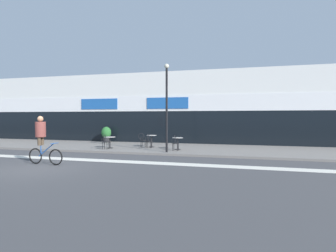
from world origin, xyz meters
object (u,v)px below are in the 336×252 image
(bistro_table_1, at_px, (152,139))
(cyclist_0, at_px, (42,137))
(cafe_chair_1_side, at_px, (143,139))
(planter_pot, at_px, (106,134))
(bistro_table_0, at_px, (110,140))
(cafe_chair_2_near, at_px, (175,142))
(lamp_post, at_px, (167,101))
(cafe_chair_1_near, at_px, (149,140))
(cafe_chair_0_near, at_px, (105,141))
(bistro_table_2, at_px, (178,141))

(bistro_table_1, relative_size, cyclist_0, 0.37)
(cafe_chair_1_side, bearing_deg, planter_pot, 147.30)
(bistro_table_1, height_order, planter_pot, planter_pot)
(bistro_table_0, distance_m, cafe_chair_1_side, 2.11)
(cafe_chair_2_near, bearing_deg, lamp_post, 154.76)
(cafe_chair_1_near, bearing_deg, cafe_chair_0_near, 113.66)
(cafe_chair_0_near, height_order, cafe_chair_1_side, same)
(cafe_chair_1_near, xyz_separation_m, lamp_post, (1.58, -1.50, 2.32))
(bistro_table_1, xyz_separation_m, bistro_table_2, (1.92, -0.82, -0.04))
(planter_pot, relative_size, lamp_post, 0.25)
(bistro_table_1, distance_m, planter_pot, 4.94)
(bistro_table_2, relative_size, cafe_chair_0_near, 0.80)
(bistro_table_0, distance_m, cafe_chair_2_near, 4.29)
(bistro_table_2, relative_size, lamp_post, 0.15)
(bistro_table_1, bearing_deg, cafe_chair_2_near, -37.04)
(cyclist_0, bearing_deg, bistro_table_1, 68.17)
(cafe_chair_1_near, distance_m, cyclist_0, 6.56)
(cafe_chair_1_near, bearing_deg, planter_pot, 54.01)
(cafe_chair_1_near, distance_m, lamp_post, 3.19)
(cyclist_0, bearing_deg, planter_pot, 102.31)
(cafe_chair_1_near, relative_size, planter_pot, 0.75)
(cafe_chair_1_near, relative_size, lamp_post, 0.18)
(bistro_table_0, height_order, bistro_table_1, bistro_table_1)
(bistro_table_2, relative_size, cafe_chair_1_near, 0.80)
(bistro_table_0, height_order, cafe_chair_2_near, cafe_chair_2_near)
(bistro_table_2, height_order, planter_pot, planter_pot)
(lamp_post, bearing_deg, cafe_chair_1_near, 136.52)
(bistro_table_1, height_order, lamp_post, lamp_post)
(bistro_table_0, distance_m, cyclist_0, 5.32)
(cafe_chair_0_near, distance_m, cafe_chair_2_near, 4.29)
(bistro_table_0, relative_size, lamp_post, 0.15)
(cyclist_0, bearing_deg, cafe_chair_2_near, 48.54)
(cafe_chair_0_near, xyz_separation_m, cafe_chair_1_side, (1.73, 1.83, 0.00))
(cafe_chair_1_near, bearing_deg, bistro_table_2, -99.31)
(bistro_table_0, bearing_deg, lamp_post, -13.10)
(bistro_table_0, bearing_deg, bistro_table_1, 27.10)
(bistro_table_2, xyz_separation_m, planter_pot, (-6.34, 3.02, 0.16))
(cyclist_0, bearing_deg, bistro_table_0, 86.37)
(cafe_chair_1_side, height_order, cafe_chair_2_near, same)
(bistro_table_0, height_order, bistro_table_2, bistro_table_2)
(bistro_table_2, height_order, cafe_chair_1_side, cafe_chair_1_side)
(bistro_table_2, relative_size, cyclist_0, 0.34)
(bistro_table_0, distance_m, bistro_table_1, 2.65)
(cafe_chair_2_near, bearing_deg, bistro_table_2, 0.73)
(planter_pot, distance_m, lamp_post, 7.71)
(bistro_table_1, distance_m, cyclist_0, 7.12)
(cafe_chair_0_near, height_order, cafe_chair_1_near, same)
(cafe_chair_0_near, height_order, lamp_post, lamp_post)
(bistro_table_2, height_order, cyclist_0, cyclist_0)
(cafe_chair_1_side, xyz_separation_m, lamp_post, (2.21, -2.12, 2.32))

